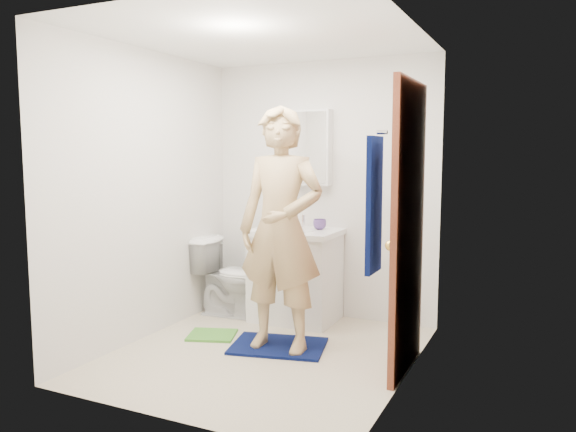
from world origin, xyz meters
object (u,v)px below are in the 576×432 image
object	(u,v)px
medicine_cabinet	(305,148)
soap_dispenser	(275,217)
vanity_cabinet	(295,278)
man	(281,229)
toothbrush_cup	(320,224)
toilet	(234,277)
towel	(374,205)

from	to	relation	value
medicine_cabinet	soap_dispenser	size ratio (longest dim) A/B	3.29
vanity_cabinet	man	size ratio (longest dim) A/B	0.42
medicine_cabinet	toothbrush_cup	distance (m)	0.74
vanity_cabinet	medicine_cabinet	world-z (taller)	medicine_cabinet
toilet	medicine_cabinet	bearing A→B (deg)	-65.03
medicine_cabinet	soap_dispenser	world-z (taller)	medicine_cabinet
toothbrush_cup	man	size ratio (longest dim) A/B	0.06
towel	soap_dispenser	world-z (taller)	towel
toilet	soap_dispenser	bearing A→B (deg)	-81.26
soap_dispenser	towel	bearing A→B (deg)	-46.64
medicine_cabinet	man	world-z (taller)	medicine_cabinet
towel	man	bearing A→B (deg)	143.69
toothbrush_cup	towel	bearing A→B (deg)	-58.27
vanity_cabinet	medicine_cabinet	xyz separation A→B (m)	(0.00, 0.22, 1.20)
medicine_cabinet	toilet	xyz separation A→B (m)	(-0.60, -0.34, -1.23)
medicine_cabinet	soap_dispenser	xyz separation A→B (m)	(-0.20, -0.25, -0.64)
soap_dispenser	toothbrush_cup	distance (m)	0.42
toothbrush_cup	toilet	bearing A→B (deg)	-164.69
toothbrush_cup	medicine_cabinet	bearing A→B (deg)	148.25
toilet	soap_dispenser	distance (m)	0.71
toothbrush_cup	soap_dispenser	bearing A→B (deg)	-162.95
towel	soap_dispenser	distance (m)	2.04
toilet	soap_dispenser	xyz separation A→B (m)	(0.39, 0.09, 0.58)
vanity_cabinet	toothbrush_cup	bearing A→B (deg)	27.27
toothbrush_cup	man	xyz separation A→B (m)	(0.04, -0.89, 0.07)
towel	man	xyz separation A→B (m)	(-0.94, 0.69, -0.28)
man	towel	bearing A→B (deg)	-37.97
medicine_cabinet	man	size ratio (longest dim) A/B	0.37
vanity_cabinet	soap_dispenser	bearing A→B (deg)	-174.14
vanity_cabinet	towel	bearing A→B (deg)	-51.53
towel	toothbrush_cup	bearing A→B (deg)	121.73
soap_dispenser	toothbrush_cup	bearing A→B (deg)	17.05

